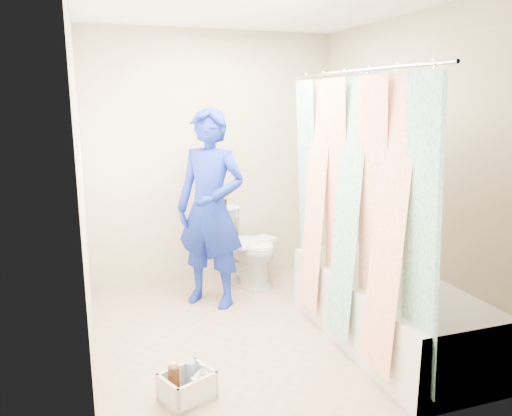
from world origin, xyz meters
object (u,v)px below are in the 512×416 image
object	(u,v)px
bathtub	(385,308)
plumber	(210,209)
cleaning_caddy	(189,386)
toilet	(245,246)

from	to	relation	value
bathtub	plumber	distance (m)	1.63
plumber	cleaning_caddy	bearing A→B (deg)	-68.34
bathtub	toilet	xyz separation A→B (m)	(-0.61, 1.51, 0.11)
plumber	cleaning_caddy	size ratio (longest dim) A/B	4.73
plumber	cleaning_caddy	world-z (taller)	plumber
bathtub	cleaning_caddy	distance (m)	1.55
bathtub	toilet	bearing A→B (deg)	111.92
bathtub	toilet	distance (m)	1.63
toilet	bathtub	bearing A→B (deg)	-92.58
toilet	plumber	distance (m)	0.75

